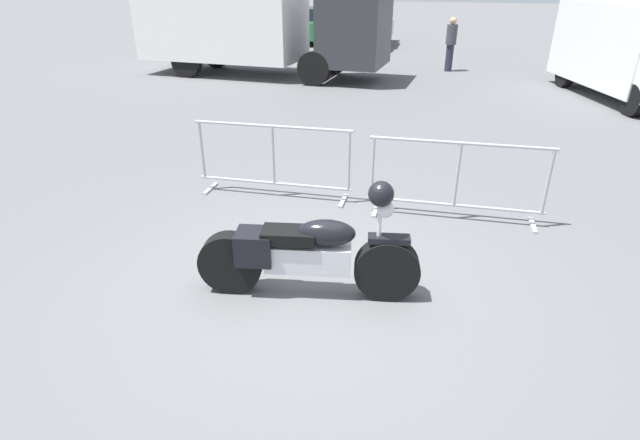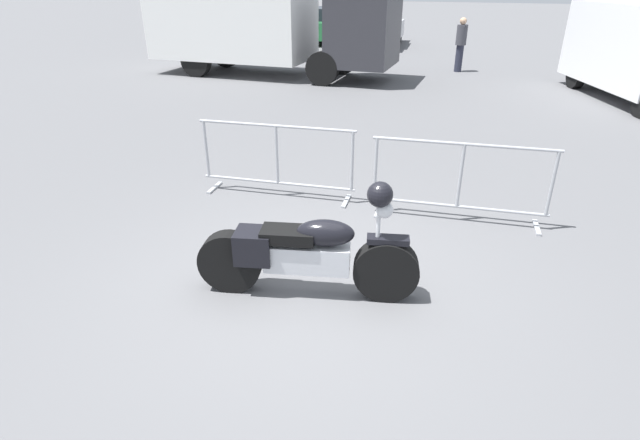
% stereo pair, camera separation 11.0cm
% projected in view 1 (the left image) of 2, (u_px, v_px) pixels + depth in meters
% --- Properties ---
extents(ground_plane, '(120.00, 120.00, 0.00)m').
position_uv_depth(ground_plane, '(306.00, 288.00, 5.22)').
color(ground_plane, '#5B5B5E').
extents(motorcycle, '(2.20, 0.67, 1.26)m').
position_uv_depth(motorcycle, '(308.00, 253.00, 4.91)').
color(motorcycle, black).
rests_on(motorcycle, ground).
extents(crowd_barrier_near, '(2.29, 0.61, 1.07)m').
position_uv_depth(crowd_barrier_near, '(273.00, 160.00, 7.13)').
color(crowd_barrier_near, '#9EA0A5').
rests_on(crowd_barrier_near, ground).
extents(crowd_barrier_far, '(2.29, 0.61, 1.07)m').
position_uv_depth(crowd_barrier_far, '(457.00, 180.00, 6.44)').
color(crowd_barrier_far, '#9EA0A5').
rests_on(crowd_barrier_far, ground).
extents(box_truck, '(7.72, 2.35, 2.98)m').
position_uv_depth(box_truck, '(248.00, 21.00, 15.42)').
color(box_truck, white).
rests_on(box_truck, ground).
extents(delivery_van, '(3.52, 5.36, 2.31)m').
position_uv_depth(delivery_van, '(633.00, 49.00, 12.63)').
color(delivery_van, white).
rests_on(delivery_van, ground).
extents(parked_car_black, '(2.02, 4.21, 1.38)m').
position_uv_depth(parked_car_black, '(255.00, 24.00, 24.53)').
color(parked_car_black, black).
rests_on(parked_car_black, ground).
extents(parked_car_green, '(2.23, 4.64, 1.53)m').
position_uv_depth(parked_car_green, '(312.00, 24.00, 23.71)').
color(parked_car_green, '#236B38').
rests_on(parked_car_green, ground).
extents(parked_car_silver, '(2.18, 4.56, 1.50)m').
position_uv_depth(parked_car_silver, '(369.00, 28.00, 22.37)').
color(parked_car_silver, '#B7BABF').
rests_on(parked_car_silver, ground).
extents(pedestrian, '(0.36, 0.36, 1.69)m').
position_uv_depth(pedestrian, '(451.00, 42.00, 16.39)').
color(pedestrian, '#262838').
rests_on(pedestrian, ground).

